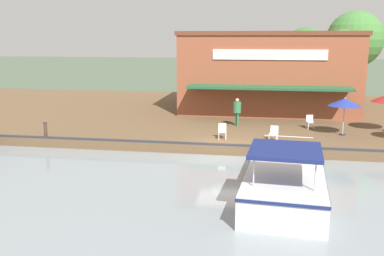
{
  "coord_description": "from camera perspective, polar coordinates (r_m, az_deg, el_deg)",
  "views": [
    {
      "loc": [
        21.96,
        2.02,
        6.25
      ],
      "look_at": [
        -1.0,
        -1.76,
        1.3
      ],
      "focal_mm": 40.0,
      "sensor_mm": 36.0,
      "label": 1
    }
  ],
  "objects": [
    {
      "name": "ground_plane",
      "position": [
        22.93,
        3.95,
        -3.84
      ],
      "size": [
        220.0,
        220.0,
        0.0
      ],
      "primitive_type": "plane",
      "color": "#4C5B47"
    },
    {
      "name": "quay_deck",
      "position": [
        33.56,
        5.76,
        1.74
      ],
      "size": [
        22.0,
        56.0,
        0.6
      ],
      "primitive_type": "cube",
      "color": "brown",
      "rests_on": "ground"
    },
    {
      "name": "quay_edge_fender",
      "position": [
        22.85,
        4.0,
        -2.21
      ],
      "size": [
        0.2,
        50.4,
        0.1
      ],
      "primitive_type": "cube",
      "color": "#2D2D33",
      "rests_on": "quay_deck"
    },
    {
      "name": "waterfront_restaurant",
      "position": [
        35.16,
        10.07,
        7.57
      ],
      "size": [
        11.55,
        13.26,
        6.08
      ],
      "color": "brown",
      "rests_on": "quay_deck"
    },
    {
      "name": "patio_umbrella_far_corner",
      "position": [
        26.39,
        19.71,
        3.26
      ],
      "size": [
        1.91,
        1.91,
        2.23
      ],
      "color": "#B7B7B7",
      "rests_on": "quay_deck"
    },
    {
      "name": "cafe_chair_facing_river",
      "position": [
        24.3,
        4.07,
        -0.31
      ],
      "size": [
        0.49,
        0.49,
        0.85
      ],
      "color": "white",
      "rests_on": "quay_deck"
    },
    {
      "name": "cafe_chair_far_corner_seat",
      "position": [
        27.96,
        15.47,
        0.9
      ],
      "size": [
        0.53,
        0.53,
        0.85
      ],
      "color": "white",
      "rests_on": "quay_deck"
    },
    {
      "name": "cafe_chair_under_first_umbrella",
      "position": [
        24.11,
        10.86,
        -0.6
      ],
      "size": [
        0.53,
        0.53,
        0.85
      ],
      "color": "white",
      "rests_on": "quay_deck"
    },
    {
      "name": "person_mid_patio",
      "position": [
        27.75,
        6.03,
        2.6
      ],
      "size": [
        0.51,
        0.51,
        1.8
      ],
      "color": "#337547",
      "rests_on": "quay_deck"
    },
    {
      "name": "motorboat_fourth_along",
      "position": [
        18.29,
        12.38,
        -5.85
      ],
      "size": [
        9.11,
        3.53,
        2.36
      ],
      "color": "silver",
      "rests_on": "river_water"
    },
    {
      "name": "mooring_post",
      "position": [
        25.97,
        -18.94,
        -0.2
      ],
      "size": [
        0.22,
        0.22,
        0.88
      ],
      "color": "#473323",
      "rests_on": "quay_deck"
    },
    {
      "name": "swan",
      "position": [
        16.11,
        16.01,
        -10.43
      ],
      "size": [
        0.5,
        0.63,
        0.69
      ],
      "color": "white",
      "rests_on": "river_water"
    },
    {
      "name": "tree_upstream_bank",
      "position": [
        38.48,
        20.66,
        10.79
      ],
      "size": [
        4.91,
        4.67,
        7.81
      ],
      "color": "brown",
      "rests_on": "quay_deck"
    },
    {
      "name": "tree_behind_restaurant",
      "position": [
        39.49,
        14.6,
        10.0
      ],
      "size": [
        3.94,
        3.75,
        6.51
      ],
      "color": "brown",
      "rests_on": "quay_deck"
    }
  ]
}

